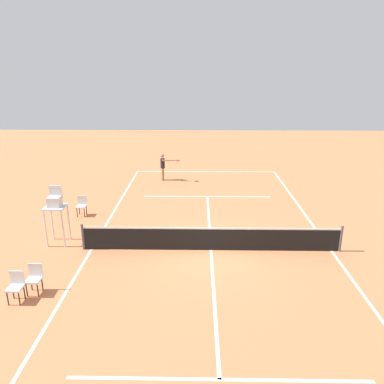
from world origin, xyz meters
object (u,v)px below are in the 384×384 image
at_px(player_serving, 163,165).
at_px(tennis_ball, 145,186).
at_px(courtside_chair_near, 34,277).
at_px(courtside_chair_mid, 82,205).
at_px(umpire_chair, 55,206).
at_px(courtside_chair_far, 16,285).

distance_m(player_serving, tennis_ball, 1.93).
distance_m(tennis_ball, courtside_chair_near, 11.60).
bearing_deg(courtside_chair_mid, umpire_chair, 89.16).
bearing_deg(umpire_chair, tennis_ball, -107.32).
distance_m(courtside_chair_near, courtside_chair_far, 0.60).
xyz_separation_m(courtside_chair_near, courtside_chair_mid, (0.47, -6.64, 0.00)).
xyz_separation_m(player_serving, courtside_chair_mid, (3.45, 6.08, -0.48)).
bearing_deg(courtside_chair_near, courtside_chair_far, 51.38).
bearing_deg(courtside_chair_near, player_serving, -103.18).
height_order(courtside_chair_near, courtside_chair_mid, same).
xyz_separation_m(tennis_ball, umpire_chair, (2.45, 7.85, 1.57)).
height_order(courtside_chair_near, courtside_chair_far, same).
distance_m(player_serving, umpire_chair, 9.81).
bearing_deg(player_serving, courtside_chair_mid, -26.05).
distance_m(tennis_ball, umpire_chair, 8.37).
height_order(umpire_chair, courtside_chair_mid, umpire_chair).
bearing_deg(player_serving, courtside_chair_far, -10.79).
bearing_deg(courtside_chair_near, courtside_chair_mid, -85.97).
bearing_deg(courtside_chair_far, player_serving, -104.26).
distance_m(player_serving, courtside_chair_mid, 7.01).
distance_m(tennis_ball, courtside_chair_mid, 5.38).
bearing_deg(tennis_ball, umpire_chair, 72.68).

